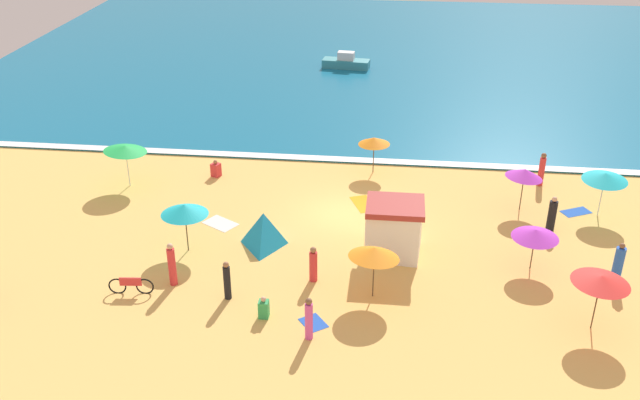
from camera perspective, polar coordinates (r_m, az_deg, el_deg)
ground_plane at (r=34.19m, az=1.82°, el=-1.15°), size 60.00×60.00×0.00m
ocean_water at (r=60.25m, az=4.10°, el=11.60°), size 60.00×44.00×0.10m
wave_breaker_foam at (r=39.78m, az=2.58°, el=3.28°), size 57.00×0.70×0.01m
lifeguard_cabana at (r=30.61m, az=6.00°, el=-2.28°), size 2.46×2.18×2.45m
beach_umbrella_0 at (r=37.45m, az=-15.43°, el=4.01°), size 2.95×2.94×2.36m
beach_umbrella_1 at (r=35.74m, az=22.01°, el=1.75°), size 2.65×2.66×2.30m
beach_umbrella_2 at (r=35.07m, az=16.16°, el=2.08°), size 2.26×2.24×2.26m
beach_umbrella_3 at (r=27.36m, az=21.72°, el=-5.98°), size 2.27×2.26×2.34m
beach_umbrella_4 at (r=27.32m, az=4.40°, el=-4.24°), size 2.79×2.80×2.35m
beach_umbrella_5 at (r=37.83m, az=4.38°, el=4.77°), size 2.04×2.04×2.05m
beach_umbrella_6 at (r=30.83m, az=-10.87°, el=-0.75°), size 2.80×2.81×2.29m
beach_umbrella_8 at (r=30.44m, az=16.98°, el=-2.60°), size 2.57×2.57×1.92m
beach_tent at (r=31.58m, az=-4.55°, el=-2.25°), size 1.64×2.35×1.49m
parked_bicycle at (r=29.27m, az=-15.00°, el=-6.65°), size 1.82×0.23×0.76m
beachgoer_0 at (r=31.16m, az=22.90°, el=-4.79°), size 0.54×0.54×1.82m
beachgoer_1 at (r=29.17m, az=-11.85°, el=-5.14°), size 0.39×0.39×1.90m
beachgoer_2 at (r=38.26m, az=-8.39°, el=2.47°), size 0.57×0.57×0.94m
beachgoer_3 at (r=25.72m, az=-0.90°, el=-9.57°), size 0.35×0.35×1.74m
beachgoer_4 at (r=28.02m, az=-7.50°, el=-6.48°), size 0.33×0.33×1.67m
beachgoer_5 at (r=38.41m, az=17.44°, el=2.35°), size 0.42×0.42×1.82m
beachgoer_6 at (r=28.86m, az=-0.54°, el=-5.24°), size 0.42×0.42×1.59m
beachgoer_7 at (r=27.09m, az=-4.56°, el=-8.69°), size 0.38×0.38×0.91m
beachgoer_8 at (r=34.16m, az=18.20°, el=-1.13°), size 0.51×0.51×1.72m
beach_towel_0 at (r=33.68m, az=-8.03°, el=-1.89°), size 1.84×1.66×0.01m
beach_towel_1 at (r=26.92m, az=-0.54°, el=-9.88°), size 1.24×1.28×0.01m
beach_towel_2 at (r=35.17m, az=3.52°, el=-0.31°), size 1.51×2.00×0.01m
beach_towel_3 at (r=36.54m, az=19.93°, el=-0.91°), size 1.59×1.28×0.01m
small_boat_0 at (r=56.29m, az=2.11°, el=11.03°), size 3.75×1.61×1.27m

